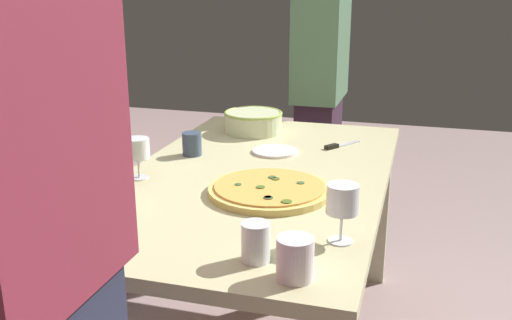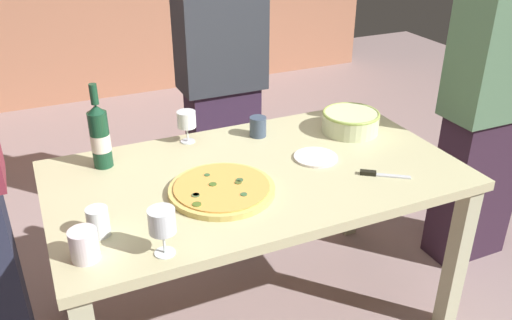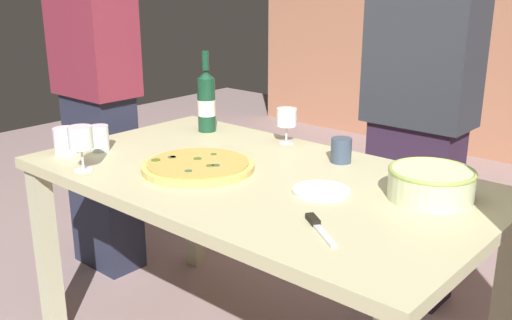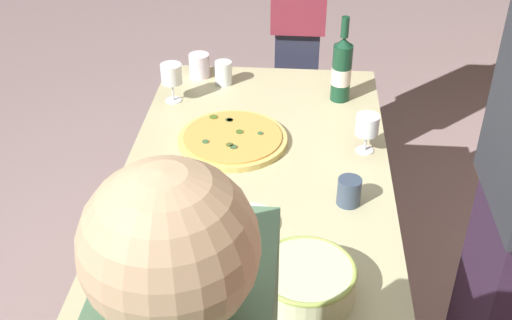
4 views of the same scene
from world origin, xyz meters
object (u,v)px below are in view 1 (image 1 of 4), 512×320
(wine_bottle, at_px, (98,178))
(pizza_knife, at_px, (338,145))
(cup_ceramic, at_px, (192,144))
(person_guest_left, at_px, (26,272))
(person_host, at_px, (75,127))
(pizza, at_px, (270,190))
(cup_spare, at_px, (295,258))
(side_plate, at_px, (274,151))
(person_guest_right, at_px, (320,96))
(serving_bowl, at_px, (253,121))
(wine_glass_by_bottle, at_px, (342,200))
(cup_amber, at_px, (256,242))
(dining_table, at_px, (256,198))
(wine_glass_near_pizza, at_px, (138,151))

(wine_bottle, distance_m, pizza_knife, 1.10)
(cup_ceramic, relative_size, person_guest_left, 0.05)
(pizza_knife, xyz_separation_m, person_host, (-0.24, 1.06, 0.06))
(pizza, xyz_separation_m, cup_spare, (-0.52, -0.20, 0.04))
(cup_ceramic, relative_size, person_host, 0.06)
(person_guest_left, bearing_deg, side_plate, 1.30)
(wine_bottle, relative_size, person_guest_right, 0.22)
(pizza_knife, bearing_deg, cup_spare, -176.51)
(pizza, relative_size, serving_bowl, 1.51)
(wine_glass_by_bottle, relative_size, cup_amber, 1.60)
(wine_bottle, bearing_deg, cup_amber, -101.62)
(cup_amber, height_order, cup_ceramic, cup_amber)
(dining_table, xyz_separation_m, side_plate, (0.27, 0.00, 0.10))
(cup_spare, bearing_deg, person_guest_right, 8.63)
(dining_table, bearing_deg, wine_bottle, 151.41)
(wine_bottle, relative_size, wine_glass_by_bottle, 2.19)
(pizza, height_order, wine_glass_near_pizza, wine_glass_near_pizza)
(person_guest_left, distance_m, person_guest_right, 2.30)
(wine_bottle, xyz_separation_m, wine_glass_by_bottle, (0.07, -0.66, -0.02))
(dining_table, relative_size, person_guest_right, 1.00)
(wine_bottle, relative_size, cup_spare, 3.43)
(wine_bottle, bearing_deg, cup_ceramic, 0.59)
(serving_bowl, relative_size, cup_spare, 2.58)
(wine_glass_by_bottle, height_order, pizza_knife, wine_glass_by_bottle)
(wine_glass_by_bottle, distance_m, side_plate, 0.84)
(cup_amber, xyz_separation_m, person_host, (0.82, 1.02, 0.02))
(cup_spare, height_order, person_host, person_host)
(wine_bottle, bearing_deg, side_plate, -19.79)
(wine_glass_by_bottle, bearing_deg, person_guest_right, 12.12)
(dining_table, bearing_deg, serving_bowl, 17.47)
(pizza, relative_size, cup_spare, 3.90)
(side_plate, bearing_deg, person_host, 96.31)
(side_plate, bearing_deg, wine_bottle, 160.21)
(pizza_knife, distance_m, person_host, 1.09)
(pizza_knife, relative_size, person_guest_right, 0.11)
(side_plate, bearing_deg, serving_bowl, 31.41)
(side_plate, relative_size, person_guest_right, 0.11)
(wine_glass_by_bottle, relative_size, person_guest_left, 0.09)
(wine_glass_near_pizza, bearing_deg, serving_bowl, -15.58)
(pizza, height_order, pizza_knife, pizza)
(cup_amber, bearing_deg, cup_spare, -118.47)
(wine_glass_near_pizza, height_order, person_host, person_host)
(cup_amber, bearing_deg, person_guest_left, 146.20)
(serving_bowl, xyz_separation_m, person_host, (-0.37, 0.66, 0.02))
(dining_table, distance_m, person_guest_left, 1.12)
(person_guest_right, bearing_deg, person_guest_left, -2.70)
(serving_bowl, height_order, side_plate, serving_bowl)
(wine_glass_by_bottle, bearing_deg, dining_table, 37.87)
(cup_spare, height_order, side_plate, cup_spare)
(cup_amber, bearing_deg, pizza, 10.80)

